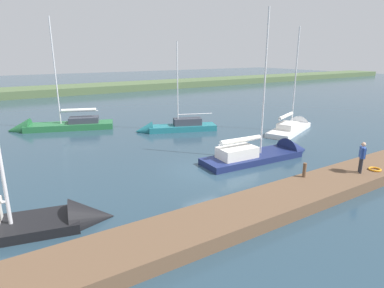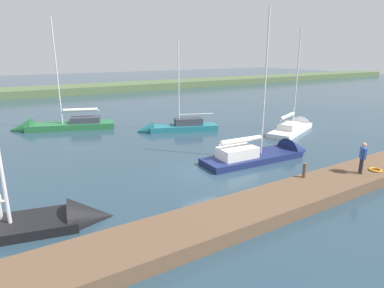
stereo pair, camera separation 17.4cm
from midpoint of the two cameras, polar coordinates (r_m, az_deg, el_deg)
ground_plane at (r=19.25m, az=3.31°, el=-4.72°), size 200.00×200.00×0.00m
far_shoreline at (r=59.86m, az=-21.76°, el=8.29°), size 180.00×8.00×2.40m
dock_pier at (r=15.30m, az=15.49°, el=-9.75°), size 26.71×2.55×0.60m
mooring_post_near at (r=17.49m, az=19.54°, el=-4.43°), size 0.18×0.18×0.75m
life_ring_buoy at (r=20.17m, az=29.93°, el=-3.99°), size 0.66×0.66×0.10m
sailboat_mid_channel at (r=22.14m, az=13.68°, el=-1.93°), size 8.44×2.56×10.36m
sailboat_near_dock at (r=31.91m, az=-22.68°, el=2.73°), size 9.25×5.04×10.68m
sailboat_behind_pier at (r=28.84m, az=-3.25°, el=2.74°), size 7.28×4.07×8.40m
sailboat_far_left at (r=14.68m, az=-27.55°, el=-12.85°), size 8.51×3.73×8.28m
sailboat_outer_mooring at (r=30.87m, az=17.94°, el=2.65°), size 7.85×4.78×9.81m
person_on_dock at (r=19.10m, az=28.18°, el=-1.87°), size 0.48×0.48×1.68m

